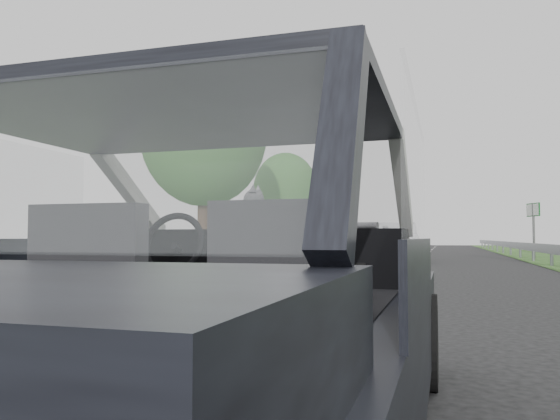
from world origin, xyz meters
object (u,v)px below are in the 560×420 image
Objects in this scene: subject_car at (218,289)px; cat at (295,214)px; highway_sign at (534,231)px; other_car at (395,242)px.

cat is at bearing 73.16° from subject_car.
highway_sign reaches higher than subject_car.
subject_car is 24.97m from highway_sign.
other_car reaches higher than subject_car.
highway_sign is (5.78, 4.27, 0.47)m from other_car.
other_car is at bearing -167.08° from highway_sign.
subject_car is 6.97× the size of cat.
cat is 0.12× the size of other_car.
cat is at bearing -124.51° from highway_sign.
cat is at bearing -93.27° from other_car.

